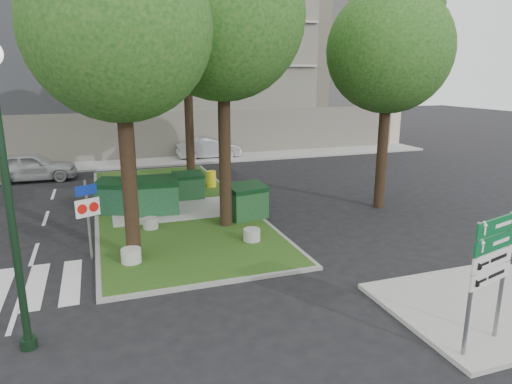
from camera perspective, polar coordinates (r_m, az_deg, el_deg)
name	(u,v)px	position (r m, az deg, el deg)	size (l,w,h in m)	color
ground	(200,286)	(12.70, -7.07, -11.62)	(120.00, 120.00, 0.00)	black
median_island	(171,205)	(20.16, -10.57, -1.64)	(6.00, 16.00, 0.12)	#264A15
median_kerb	(171,205)	(20.16, -10.57, -1.67)	(6.30, 16.30, 0.10)	gray
sidewalk_corner	(490,305)	(12.90, 27.20, -12.49)	(5.00, 4.00, 0.12)	#999993
building_sidewalk	(137,163)	(30.28, -14.61, 3.51)	(42.00, 3.00, 0.12)	#999993
zebra_crossing	(54,283)	(13.93, -23.97, -10.37)	(5.00, 3.00, 0.01)	silver
apartment_building	(121,41)	(37.34, -16.48, 17.63)	(41.00, 12.00, 16.00)	tan
tree_median_near_left	(120,8)	(13.89, -16.63, 21.15)	(5.20, 5.20, 10.53)	black
tree_median_near_right	(224,0)	(16.53, -4.00, 22.86)	(5.60, 5.60, 11.46)	black
tree_median_mid	(124,39)	(20.35, -16.12, 17.91)	(4.80, 4.80, 9.99)	black
tree_median_far	(187,16)	(23.86, -8.63, 20.93)	(5.80, 5.80, 11.93)	black
tree_street_right	(391,38)	(19.89, 16.54, 17.98)	(5.00, 5.00, 10.06)	black
dumpster_a	(116,196)	(19.28, -17.12, -0.53)	(1.81, 1.59, 1.40)	#0E361D
dumpster_b	(158,196)	(18.75, -12.17, -0.46)	(1.69, 1.24, 1.50)	#134322
dumpster_c	(188,186)	(20.81, -8.45, 0.80)	(1.33, 0.95, 1.22)	#103517
dumpster_d	(247,201)	(17.73, -1.17, -1.19)	(1.66, 1.32, 1.38)	#123D18
bollard_left	(131,255)	(14.22, -15.34, -7.66)	(0.59, 0.59, 0.42)	#AFAFAA
bollard_right	(252,235)	(15.45, -0.53, -5.36)	(0.57, 0.57, 0.41)	#A1A29D
bollard_mid	(151,223)	(17.09, -13.04, -3.81)	(0.55, 0.55, 0.39)	gray
litter_bin	(211,179)	(22.88, -5.59, 1.65)	(0.46, 0.46, 0.80)	yellow
street_lamp	(4,166)	(9.84, -28.98, 2.83)	(0.49, 0.49, 6.18)	black
traffic_sign_pole	(87,209)	(14.74, -20.33, -2.01)	(0.70, 0.35, 2.51)	slate
directional_sign	(490,262)	(10.24, 27.25, -7.80)	(1.35, 0.41, 2.77)	slate
car_white	(31,167)	(27.34, -26.27, 2.86)	(1.83, 4.54, 1.55)	silver
car_silver	(209,148)	(31.32, -5.93, 5.46)	(1.51, 4.32, 1.42)	#A9ABB1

